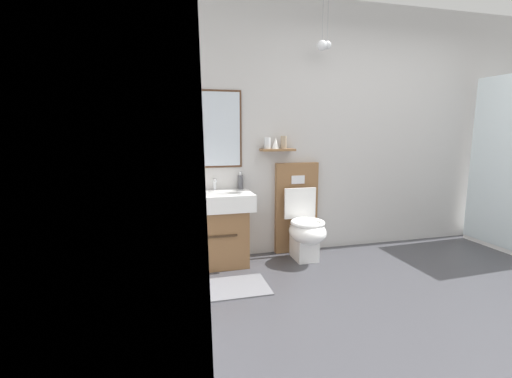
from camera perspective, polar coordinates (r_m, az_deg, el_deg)
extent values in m
cube|color=#3D3D42|center=(3.24, 34.49, -17.76)|extent=(5.99, 4.98, 0.10)
cube|color=#B7B5B2|center=(4.32, 17.59, 9.15)|extent=(4.79, 0.12, 2.71)
cube|color=#4C301E|center=(3.63, -6.90, 9.60)|extent=(0.58, 0.02, 0.78)
cube|color=silver|center=(3.62, -6.88, 9.60)|extent=(0.54, 0.01, 0.74)
cube|color=brown|center=(3.71, 3.54, 6.35)|extent=(0.36, 0.14, 0.02)
cylinder|color=silver|center=(3.68, 1.85, 7.42)|extent=(0.07, 0.07, 0.12)
cone|color=white|center=(3.69, 3.21, 7.42)|extent=(0.08, 0.08, 0.12)
cylinder|color=gray|center=(3.72, 4.50, 7.56)|extent=(0.06, 0.06, 0.13)
cylinder|color=gray|center=(3.92, 10.79, 26.02)|extent=(0.01, 0.01, 0.48)
sphere|color=silver|center=(3.84, 10.64, 21.91)|extent=(0.10, 0.10, 0.10)
cylinder|color=gray|center=(3.94, 11.60, 25.93)|extent=(0.01, 0.01, 0.47)
sphere|color=silver|center=(3.87, 11.45, 21.90)|extent=(0.08, 0.08, 0.08)
cube|color=#B7B5B2|center=(1.83, -16.39, 9.40)|extent=(0.12, 3.78, 2.71)
cube|color=slate|center=(3.16, -4.40, -15.67)|extent=(0.68, 0.44, 0.01)
cube|color=brown|center=(3.60, -6.14, -7.71)|extent=(0.55, 0.42, 0.57)
cube|color=#3B2919|center=(3.37, -5.61, -7.64)|extent=(0.30, 0.01, 0.02)
cube|color=white|center=(3.51, -6.25, -1.94)|extent=(0.68, 0.47, 0.16)
cube|color=silver|center=(3.46, -6.19, -0.94)|extent=(0.42, 0.26, 0.03)
cylinder|color=silver|center=(3.67, -6.72, 0.73)|extent=(0.03, 0.03, 0.11)
cylinder|color=silver|center=(3.60, -6.61, 1.36)|extent=(0.02, 0.11, 0.02)
cube|color=brown|center=(3.94, 6.45, -3.00)|extent=(0.48, 0.10, 1.00)
cube|color=silver|center=(3.83, 6.83, 1.51)|extent=(0.15, 0.01, 0.09)
cube|color=white|center=(3.79, 7.81, -8.71)|extent=(0.22, 0.30, 0.34)
ellipsoid|color=white|center=(3.67, 8.34, -6.86)|extent=(0.37, 0.46, 0.24)
torus|color=white|center=(3.65, 8.38, -5.42)|extent=(0.35, 0.35, 0.04)
cube|color=white|center=(3.81, 7.15, -2.29)|extent=(0.35, 0.03, 0.33)
cylinder|color=silver|center=(3.61, -10.73, 0.38)|extent=(0.07, 0.07, 0.09)
cylinder|color=yellow|center=(3.61, -10.50, 1.33)|extent=(0.01, 0.03, 0.17)
cube|color=white|center=(3.58, -10.55, 2.67)|extent=(0.01, 0.02, 0.03)
cylinder|color=yellow|center=(3.62, -10.80, 1.35)|extent=(0.04, 0.03, 0.17)
cube|color=white|center=(3.62, -11.09, 2.73)|extent=(0.02, 0.02, 0.03)
cylinder|color=white|center=(3.60, -10.99, 1.16)|extent=(0.01, 0.03, 0.16)
cube|color=white|center=(3.59, -11.03, 2.37)|extent=(0.01, 0.02, 0.03)
cylinder|color=yellow|center=(3.59, -10.71, 1.25)|extent=(0.02, 0.03, 0.17)
cube|color=white|center=(3.57, -10.63, 2.59)|extent=(0.01, 0.02, 0.03)
cylinder|color=#4C4C51|center=(3.69, -2.52, 1.14)|extent=(0.06, 0.06, 0.15)
cylinder|color=silver|center=(3.68, -2.53, 2.55)|extent=(0.02, 0.02, 0.04)
cube|color=silver|center=(4.74, 35.61, 3.51)|extent=(0.02, 0.95, 1.90)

